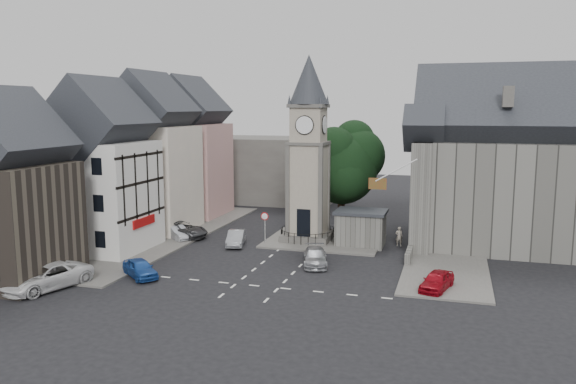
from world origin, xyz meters
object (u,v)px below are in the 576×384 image
(stone_shelter, at_px, (361,228))
(car_east_red, at_px, (437,281))
(car_west_blue, at_px, (140,268))
(pedestrian, at_px, (399,236))
(clock_tower, at_px, (308,150))

(stone_shelter, relative_size, car_east_red, 1.16)
(car_east_red, bearing_deg, stone_shelter, 138.35)
(car_west_blue, bearing_deg, pedestrian, -10.97)
(clock_tower, distance_m, pedestrian, 10.81)
(clock_tower, height_order, stone_shelter, clock_tower)
(clock_tower, height_order, car_west_blue, clock_tower)
(clock_tower, height_order, car_east_red, clock_tower)
(car_west_blue, distance_m, pedestrian, 21.77)
(car_east_red, height_order, pedestrian, pedestrian)
(clock_tower, xyz_separation_m, car_east_red, (11.50, -10.99, -7.49))
(stone_shelter, bearing_deg, clock_tower, 174.16)
(clock_tower, distance_m, car_west_blue, 18.00)
(stone_shelter, height_order, pedestrian, stone_shelter)
(stone_shelter, xyz_separation_m, car_east_red, (6.70, -10.50, -0.91))
(pedestrian, bearing_deg, clock_tower, -1.08)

